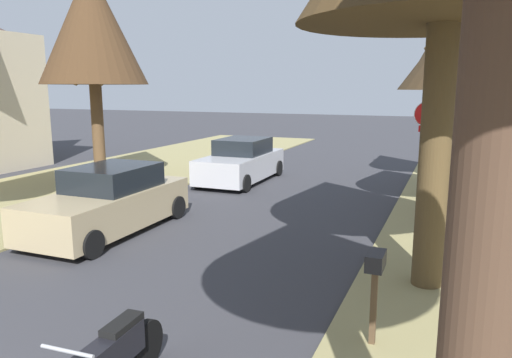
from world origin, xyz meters
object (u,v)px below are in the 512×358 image
at_px(parked_sedan_silver, 241,162).
at_px(street_tree_right_far, 454,42).
at_px(street_tree_right_mid_b, 480,35).
at_px(parked_sedan_tan, 109,202).
at_px(stop_sign_far, 427,127).
at_px(curbside_mailbox, 375,272).
at_px(street_tree_left_mid_b, 92,27).

bearing_deg(parked_sedan_silver, street_tree_right_far, 17.56).
height_order(street_tree_right_mid_b, parked_sedan_tan, street_tree_right_mid_b).
bearing_deg(parked_sedan_tan, stop_sign_far, 46.83).
bearing_deg(curbside_mailbox, stop_sign_far, 90.14).
xyz_separation_m(street_tree_right_far, parked_sedan_silver, (-6.93, -2.19, -4.22)).
distance_m(parked_sedan_tan, curbside_mailbox, 7.32).
relative_size(street_tree_right_mid_b, curbside_mailbox, 4.80).
distance_m(stop_sign_far, curbside_mailbox, 10.12).
bearing_deg(stop_sign_far, parked_sedan_tan, -133.17).
distance_m(street_tree_right_mid_b, parked_sedan_silver, 8.85).
height_order(parked_sedan_tan, curbside_mailbox, parked_sedan_tan).
height_order(stop_sign_far, parked_sedan_silver, stop_sign_far).
bearing_deg(stop_sign_far, street_tree_right_far, 74.04).
xyz_separation_m(street_tree_left_mid_b, parked_sedan_silver, (4.41, 2.46, -4.71)).
xyz_separation_m(street_tree_left_mid_b, parked_sedan_tan, (4.08, -4.50, -4.71)).
bearing_deg(street_tree_left_mid_b, parked_sedan_tan, -47.81).
distance_m(street_tree_right_far, parked_sedan_tan, 12.42).
relative_size(parked_sedan_silver, curbside_mailbox, 3.48).
bearing_deg(parked_sedan_tan, street_tree_left_mid_b, 132.19).
relative_size(street_tree_right_far, curbside_mailbox, 5.06).
height_order(street_tree_left_mid_b, parked_sedan_silver, street_tree_left_mid_b).
relative_size(stop_sign_far, street_tree_right_far, 0.46).
relative_size(street_tree_left_mid_b, parked_sedan_tan, 1.67).
xyz_separation_m(street_tree_right_far, parked_sedan_tan, (-7.26, -9.15, -4.22)).
bearing_deg(parked_sedan_tan, parked_sedan_silver, 87.32).
relative_size(parked_sedan_tan, parked_sedan_silver, 1.00).
relative_size(street_tree_right_mid_b, street_tree_right_far, 0.95).
bearing_deg(parked_sedan_silver, stop_sign_far, 1.43).
relative_size(street_tree_left_mid_b, curbside_mailbox, 5.81).
height_order(street_tree_right_mid_b, parked_sedan_silver, street_tree_right_mid_b).
bearing_deg(parked_sedan_tan, curbside_mailbox, -23.71).
xyz_separation_m(street_tree_right_mid_b, parked_sedan_tan, (-7.94, -4.88, -4.01)).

